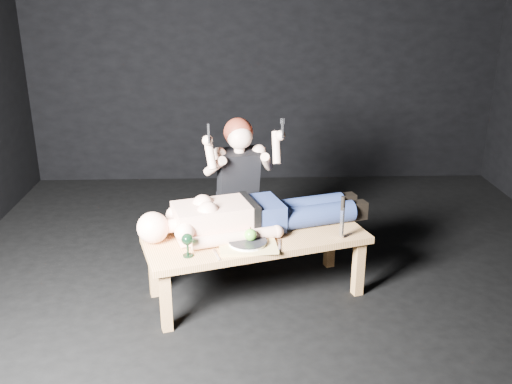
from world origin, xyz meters
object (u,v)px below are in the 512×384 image
at_px(lying_man, 257,210).
at_px(carving_knife, 342,217).
at_px(serving_tray, 248,245).
at_px(goblet, 188,245).
at_px(table, 256,266).
at_px(kneeling_woman, 236,188).

height_order(lying_man, carving_knife, carving_knife).
bearing_deg(serving_tray, carving_knife, 10.30).
relative_size(lying_man, goblet, 9.83).
height_order(table, carving_knife, carving_knife).
bearing_deg(lying_man, table, -110.61).
xyz_separation_m(kneeling_woman, carving_knife, (0.70, -0.61, 0.00)).
bearing_deg(table, lying_man, 69.39).
relative_size(kneeling_woman, goblet, 7.72).
relative_size(serving_tray, goblet, 2.39).
relative_size(lying_man, serving_tray, 4.11).
bearing_deg(serving_tray, kneeling_woman, 95.60).
bearing_deg(lying_man, serving_tray, -120.28).
height_order(lying_man, kneeling_woman, kneeling_woman).
xyz_separation_m(table, kneeling_woman, (-0.13, 0.56, 0.37)).
height_order(table, kneeling_woman, kneeling_woman).
relative_size(kneeling_woman, carving_knife, 4.01).
xyz_separation_m(table, serving_tray, (-0.06, -0.16, 0.24)).
height_order(kneeling_woman, carving_knife, kneeling_woman).
distance_m(kneeling_woman, serving_tray, 0.74).
relative_size(kneeling_woman, serving_tray, 3.23).
bearing_deg(carving_knife, kneeling_woman, 121.99).
distance_m(kneeling_woman, goblet, 0.90).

